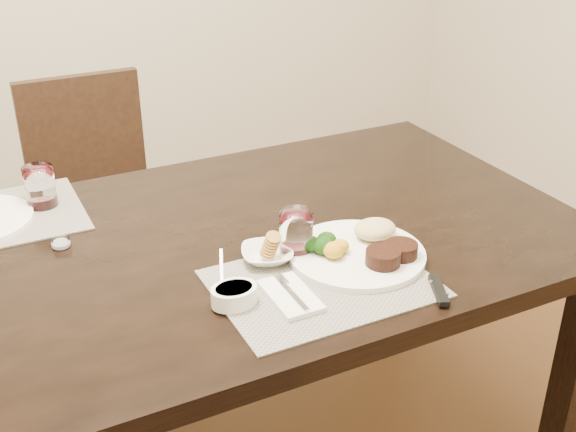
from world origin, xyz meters
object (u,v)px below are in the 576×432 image
dinner_plate (363,249)px  steak_knife (430,284)px  chair_far (97,193)px  cracker_bowl (267,254)px  wine_glass_near (296,235)px

dinner_plate → steak_knife: dinner_plate is taller
chair_far → cracker_bowl: (0.17, -1.07, 0.27)m
dinner_plate → wine_glass_near: (-0.13, 0.08, 0.03)m
chair_far → wine_glass_near: bearing=-77.4°
dinner_plate → steak_knife: 0.18m
steak_knife → chair_far: bearing=132.4°
chair_far → dinner_plate: (0.37, -1.15, 0.27)m
dinner_plate → cracker_bowl: bearing=164.3°
dinner_plate → cracker_bowl: size_ratio=2.12×
chair_far → wine_glass_near: chair_far is taller
steak_knife → cracker_bowl: cracker_bowl is taller
chair_far → dinner_plate: bearing=-72.1°
chair_far → steak_knife: chair_far is taller
steak_knife → cracker_bowl: size_ratio=1.71×
chair_far → dinner_plate: size_ratio=2.86×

